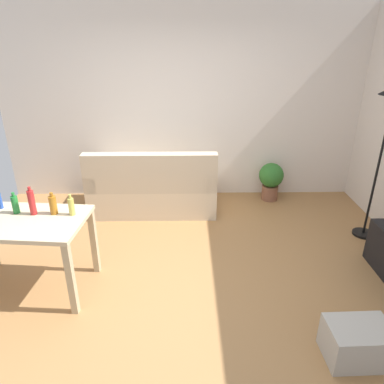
{
  "coord_description": "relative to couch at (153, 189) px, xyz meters",
  "views": [
    {
      "loc": [
        0.04,
        -3.01,
        2.32
      ],
      "look_at": [
        0.1,
        0.5,
        0.75
      ],
      "focal_mm": 33.57,
      "sensor_mm": 36.0,
      "label": 1
    }
  ],
  "objects": [
    {
      "name": "bottle_red",
      "position": [
        -0.96,
        -1.59,
        0.58
      ],
      "size": [
        0.06,
        0.06,
        0.28
      ],
      "color": "#AD2323",
      "rests_on": "desk"
    },
    {
      "name": "bottle_squat",
      "position": [
        -0.6,
        -1.61,
        0.54
      ],
      "size": [
        0.05,
        0.05,
        0.21
      ],
      "color": "#BCB24C",
      "rests_on": "desk"
    },
    {
      "name": "ground_plane",
      "position": [
        0.42,
        -1.59,
        -0.32
      ],
      "size": [
        5.2,
        4.4,
        0.02
      ],
      "primitive_type": "cube",
      "color": "#9E7042"
    },
    {
      "name": "desk",
      "position": [
        -1.07,
        -1.7,
        0.34
      ],
      "size": [
        1.26,
        0.81,
        0.76
      ],
      "rotation": [
        0.0,
        0.0,
        -0.09
      ],
      "color": "#C6B28E",
      "rests_on": "ground_plane"
    },
    {
      "name": "potted_plant",
      "position": [
        1.72,
        0.31,
        0.02
      ],
      "size": [
        0.36,
        0.36,
        0.57
      ],
      "color": "brown",
      "rests_on": "ground_plane"
    },
    {
      "name": "couch",
      "position": [
        0.0,
        0.0,
        0.0
      ],
      "size": [
        1.72,
        0.84,
        0.92
      ],
      "rotation": [
        0.0,
        0.0,
        3.14
      ],
      "color": "beige",
      "rests_on": "ground_plane"
    },
    {
      "name": "bottle_green",
      "position": [
        -1.14,
        -1.56,
        0.54
      ],
      "size": [
        0.06,
        0.06,
        0.21
      ],
      "color": "#1E722D",
      "rests_on": "desk"
    },
    {
      "name": "bottle_amber",
      "position": [
        -0.78,
        -1.59,
        0.54
      ],
      "size": [
        0.07,
        0.07,
        0.22
      ],
      "color": "#9E6019",
      "rests_on": "desk"
    },
    {
      "name": "wall_rear",
      "position": [
        0.42,
        0.61,
        1.04
      ],
      "size": [
        5.2,
        0.1,
        2.7
      ],
      "primitive_type": "cube",
      "color": "silver",
      "rests_on": "ground_plane"
    },
    {
      "name": "storage_box",
      "position": [
        1.77,
        -2.59,
        -0.16
      ],
      "size": [
        0.49,
        0.35,
        0.3
      ],
      "primitive_type": "cube",
      "rotation": [
        0.0,
        0.0,
        0.03
      ],
      "color": "#A8A399",
      "rests_on": "ground_plane"
    }
  ]
}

